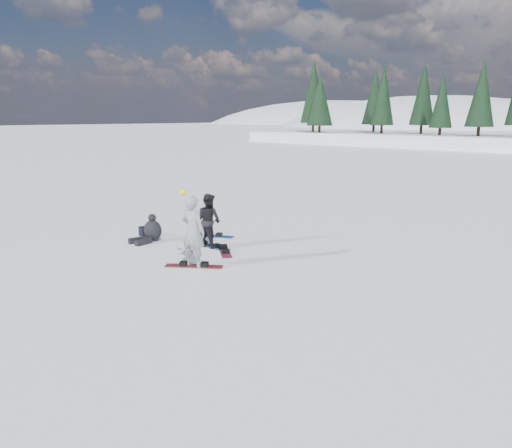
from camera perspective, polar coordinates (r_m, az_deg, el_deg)
The scene contains 9 objects.
ground at distance 13.02m, azimuth -1.22°, elevation -4.83°, with size 420.00×420.00×0.00m, color white.
snowboarder_woman at distance 12.81m, azimuth -7.22°, elevation -0.82°, with size 0.76×0.57×2.03m.
snowboarder_man at distance 14.80m, azimuth -5.40°, elevation 0.42°, with size 0.78×0.61×1.61m, color black.
seated_rider at distance 15.82m, azimuth -11.89°, elevation -0.77°, with size 0.64×1.03×0.86m.
gear_bag at distance 16.56m, azimuth -12.57°, elevation -0.86°, with size 0.45×0.30×0.30m, color black.
snowboard_woman at distance 13.05m, azimuth -7.10°, elevation -4.81°, with size 1.50×0.28×0.03m, color maroon.
snowboard_man at distance 14.98m, azimuth -5.34°, elevation -2.53°, with size 1.50×0.28×0.03m, color #1C639B.
snowboard_loose_c at distance 16.22m, azimuth -5.19°, elevation -1.38°, with size 1.50×0.28×0.03m, color #19478C.
snowboard_loose_b at distance 14.42m, azimuth -3.63°, elevation -3.09°, with size 1.50×0.28×0.03m, color maroon.
Camera 1 is at (8.61, -8.99, 3.82)m, focal length 35.00 mm.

